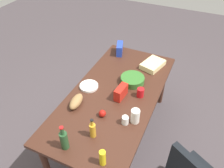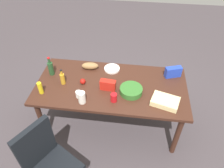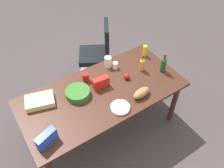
% 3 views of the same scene
% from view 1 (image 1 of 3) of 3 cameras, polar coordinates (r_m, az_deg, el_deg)
% --- Properties ---
extents(ground_plane, '(10.00, 10.00, 0.00)m').
position_cam_1_polar(ground_plane, '(3.18, 0.66, -12.89)').
color(ground_plane, '#453D41').
extents(conference_table, '(1.99, 0.96, 0.79)m').
position_cam_1_polar(conference_table, '(2.65, 0.77, -3.66)').
color(conference_table, '#3F2117').
rests_on(conference_table, ground).
extents(mayo_jar, '(0.09, 0.09, 0.16)m').
position_cam_1_polar(mayo_jar, '(2.25, 5.94, -8.15)').
color(mayo_jar, white).
rests_on(mayo_jar, conference_table).
extents(chip_bag_blue, '(0.23, 0.15, 0.15)m').
position_cam_1_polar(chip_bag_blue, '(3.24, 1.97, 8.99)').
color(chip_bag_blue, blue).
rests_on(chip_bag_blue, conference_table).
extents(sheet_cake, '(0.37, 0.30, 0.07)m').
position_cam_1_polar(sheet_cake, '(3.03, 10.36, 4.92)').
color(sheet_cake, beige).
rests_on(sheet_cake, conference_table).
extents(bread_loaf, '(0.25, 0.13, 0.10)m').
position_cam_1_polar(bread_loaf, '(2.45, -9.13, -4.42)').
color(bread_loaf, olive).
rests_on(bread_loaf, conference_table).
extents(wine_bottle, '(0.08, 0.08, 0.28)m').
position_cam_1_polar(wine_bottle, '(2.07, -12.15, -13.76)').
color(wine_bottle, '#244926').
rests_on(wine_bottle, conference_table).
extents(salad_bowl, '(0.32, 0.32, 0.08)m').
position_cam_1_polar(salad_bowl, '(2.73, 5.24, 1.11)').
color(salad_bowl, '#326C29').
rests_on(salad_bowl, conference_table).
extents(paper_cup, '(0.08, 0.08, 0.09)m').
position_cam_1_polar(paper_cup, '(2.25, 3.40, -9.21)').
color(paper_cup, white).
rests_on(paper_cup, conference_table).
extents(mustard_bottle, '(0.06, 0.06, 0.17)m').
position_cam_1_polar(mustard_bottle, '(1.95, -2.43, -18.33)').
color(mustard_bottle, yellow).
rests_on(mustard_bottle, conference_table).
extents(dressing_bottle, '(0.08, 0.08, 0.23)m').
position_cam_1_polar(dressing_bottle, '(2.12, -4.97, -11.57)').
color(dressing_bottle, gold).
rests_on(dressing_bottle, conference_table).
extents(chip_bag_red, '(0.21, 0.10, 0.14)m').
position_cam_1_polar(chip_bag_red, '(2.50, 2.30, -2.10)').
color(chip_bag_red, red).
rests_on(chip_bag_red, conference_table).
extents(paper_plate_stack, '(0.23, 0.23, 0.03)m').
position_cam_1_polar(paper_plate_stack, '(2.67, -5.91, -0.55)').
color(paper_plate_stack, white).
rests_on(paper_plate_stack, conference_table).
extents(red_solo_cup, '(0.10, 0.10, 0.11)m').
position_cam_1_polar(red_solo_cup, '(2.54, 7.28, -2.19)').
color(red_solo_cup, red).
rests_on(red_solo_cup, conference_table).
extents(apple_red, '(0.09, 0.09, 0.08)m').
position_cam_1_polar(apple_red, '(2.32, -2.49, -7.50)').
color(apple_red, '#AB1610').
rests_on(apple_red, conference_table).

